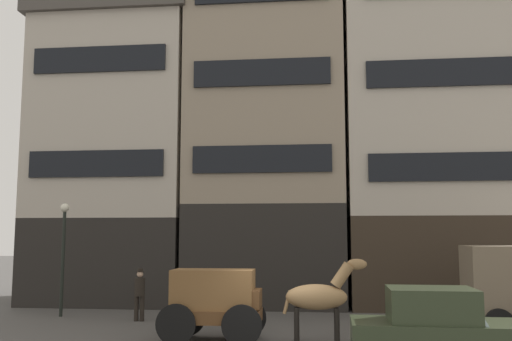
# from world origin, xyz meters

# --- Properties ---
(building_far_left) EXTENTS (7.30, 6.79, 13.03)m
(building_far_left) POSITION_xyz_m (-7.94, 10.53, 6.56)
(building_far_left) COLOR black
(building_far_left) RESTS_ON ground_plane
(building_center_left) EXTENTS (7.15, 6.79, 15.34)m
(building_center_left) POSITION_xyz_m (-1.06, 10.53, 7.72)
(building_center_left) COLOR black
(building_center_left) RESTS_ON ground_plane
(building_center_right) EXTENTS (9.43, 6.79, 15.37)m
(building_center_right) POSITION_xyz_m (6.88, 10.53, 7.73)
(building_center_right) COLOR #33281E
(building_center_right) RESTS_ON ground_plane
(cargo_wagon) EXTENTS (2.92, 1.53, 1.98)m
(cargo_wagon) POSITION_xyz_m (-1.80, 1.26, 1.15)
(cargo_wagon) COLOR brown
(cargo_wagon) RESTS_ON ground_plane
(draft_horse) EXTENTS (2.34, 0.62, 2.30)m
(draft_horse) POSITION_xyz_m (1.15, 1.26, 1.27)
(draft_horse) COLOR #937047
(draft_horse) RESTS_ON ground_plane
(sedan_dark) EXTENTS (3.75, 1.95, 1.83)m
(sedan_dark) POSITION_xyz_m (3.61, -2.07, 0.91)
(sedan_dark) COLOR #2D3823
(sedan_dark) RESTS_ON ground_plane
(pedestrian_officer) EXTENTS (0.50, 0.50, 1.79)m
(pedestrian_officer) POSITION_xyz_m (-5.04, 4.53, 0.98)
(pedestrian_officer) COLOR black
(pedestrian_officer) RESTS_ON ground_plane
(streetlamp_curbside) EXTENTS (0.32, 0.32, 4.12)m
(streetlamp_curbside) POSITION_xyz_m (-8.22, 5.27, 2.67)
(streetlamp_curbside) COLOR black
(streetlamp_curbside) RESTS_ON ground_plane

